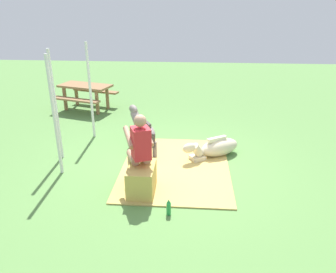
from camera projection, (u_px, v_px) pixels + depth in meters
name	position (u px, v px, depth m)	size (l,w,h in m)	color
ground_plane	(168.00, 167.00, 6.34)	(24.00, 24.00, 0.00)	#568442
hay_patch	(176.00, 167.00, 6.32)	(2.69, 2.06, 0.02)	tan
hay_bale	(142.00, 180.00, 5.41)	(0.66, 0.43, 0.49)	tan
person_seated	(139.00, 148.00, 5.36)	(0.72, 0.57, 1.37)	tan
pony_standing	(143.00, 129.00, 6.81)	(1.21, 0.83, 0.88)	slate
pony_lying	(216.00, 148.00, 6.73)	(0.94, 1.28, 0.42)	beige
soda_bottle	(169.00, 207.00, 4.88)	(0.07, 0.07, 0.26)	#268C3F
tent_pole_left	(55.00, 117.00, 5.72)	(0.06, 0.06, 2.21)	silver
tent_pole_right	(90.00, 92.00, 7.37)	(0.06, 0.06, 2.21)	silver
tent_pole_mid	(56.00, 106.00, 6.32)	(0.06, 0.06, 2.21)	silver
picnic_bench	(86.00, 91.00, 9.54)	(1.67, 1.80, 0.75)	olive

